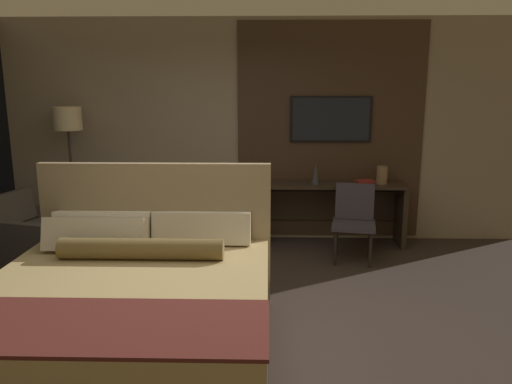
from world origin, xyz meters
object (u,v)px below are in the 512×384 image
floor_lamp (68,130)px  book (365,181)px  tv (331,119)px  vase_tall (382,175)px  bed (130,309)px  desk_chair (354,216)px  armchair_by_window (35,239)px  desk (330,203)px  vase_short (316,173)px

floor_lamp → book: 3.70m
tv → floor_lamp: 3.22m
tv → vase_tall: tv is taller
bed → desk_chair: size_ratio=2.42×
tv → book: bearing=-20.8°
desk_chair → book: bearing=79.1°
bed → tv: size_ratio=2.08×
armchair_by_window → floor_lamp: floor_lamp is taller
desk → bed: bearing=-123.4°
tv → floor_lamp: tv is taller
armchair_by_window → book: 3.96m
desk_chair → armchair_by_window: (-3.62, -0.22, -0.24)m
vase_short → book: 0.66m
tv → desk_chair: size_ratio=1.17×
desk_chair → vase_short: vase_short is taller
vase_tall → vase_short: bearing=-175.9°
desk_chair → vase_tall: vase_tall is taller
desk_chair → armchair_by_window: size_ratio=0.86×
armchair_by_window → vase_short: size_ratio=3.61×
bed → desk_chair: (2.01, 2.17, 0.15)m
bed → vase_tall: size_ratio=9.69×
desk → tv: 1.05m
floor_lamp → vase_tall: (3.83, 0.07, -0.55)m
bed → armchair_by_window: (-1.62, 1.94, -0.09)m
floor_lamp → vase_tall: 3.87m
desk_chair → book: desk_chair is taller
desk_chair → vase_tall: (0.41, 0.51, 0.38)m
desk → book: 0.51m
floor_lamp → desk_chair: bearing=-7.5°
bed → book: size_ratio=8.64×
book → tv: bearing=159.2°
bed → floor_lamp: floor_lamp is taller
tv → desk_chair: 1.30m
vase_short → vase_tall: bearing=4.1°
bed → tv: (1.80, 2.91, 1.20)m
desk → vase_short: vase_short is taller
tv → book: tv is taller
bed → vase_tall: bed is taller
desk → floor_lamp: floor_lamp is taller
desk_chair → book: size_ratio=3.57×
armchair_by_window → vase_tall: 4.15m
vase_tall → bed: bearing=-132.1°
tv → armchair_by_window: (-3.41, -0.97, -1.29)m
bed → desk: size_ratio=1.15×
desk → vase_short: (-0.20, -0.11, 0.40)m
tv → armchair_by_window: tv is taller
floor_lamp → vase_short: bearing=0.1°
desk → vase_short: bearing=-152.0°
desk → vase_short: size_ratio=6.54×
bed → armchair_by_window: bearing=129.7°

